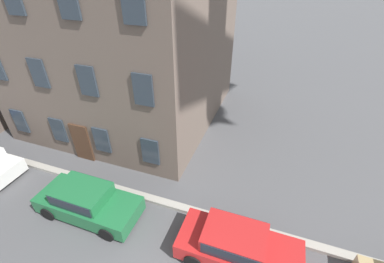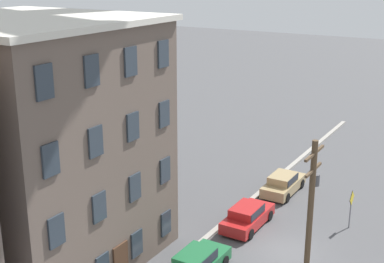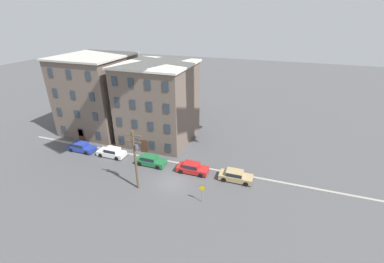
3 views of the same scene
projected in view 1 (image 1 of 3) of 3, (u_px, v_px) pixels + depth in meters
The scene contains 4 objects.
kerb_strip at pixel (204, 214), 11.09m from camera, with size 56.00×0.36×0.16m, color #9E998E.
apartment_midblock at pixel (125, 13), 15.09m from camera, with size 11.50×11.92×13.10m.
car_green at pixel (87, 200), 10.86m from camera, with size 4.40×1.92×1.43m.
car_red at pixel (237, 245), 9.17m from camera, with size 4.40×1.92×1.43m.
Camera 1 is at (1.93, -2.43, 9.26)m, focal length 24.00 mm.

